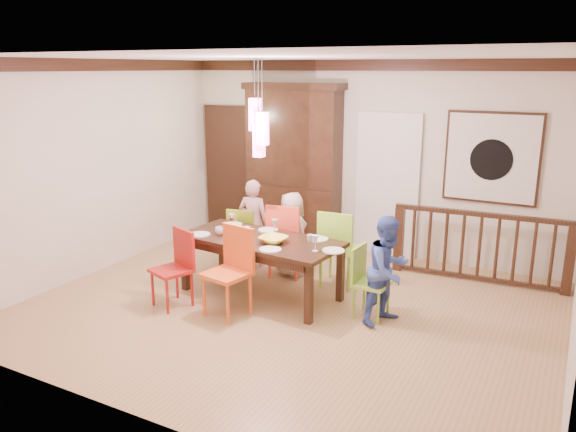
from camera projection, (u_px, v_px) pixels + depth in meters
The scene contains 36 objects.
floor at pixel (290, 308), 6.72m from camera, with size 6.00×6.00×0.00m, color #A27F4E.
ceiling at pixel (290, 57), 5.98m from camera, with size 6.00×6.00×0.00m, color white.
wall_back at pixel (367, 159), 8.48m from camera, with size 6.00×6.00×0.00m, color beige.
wall_left at pixel (97, 168), 7.71m from camera, with size 5.00×5.00×0.00m, color beige.
crown_molding at pixel (290, 64), 6.00m from camera, with size 6.00×5.00×0.16m, color black, non-canonical shape.
panel_door at pixel (233, 172), 9.63m from camera, with size 1.04×0.07×2.24m, color black.
white_doorway at pixel (387, 187), 8.40m from camera, with size 0.97×0.05×2.22m, color silver.
painting at pixel (492, 158), 7.59m from camera, with size 1.25×0.06×1.25m.
pendant_cluster at pixel (259, 128), 6.57m from camera, with size 0.27×0.21×1.14m.
dining_table at pixel (260, 245), 6.94m from camera, with size 2.08×1.08×0.75m.
chair_far_left at pixel (246, 233), 7.96m from camera, with size 0.46×0.46×0.89m.
chair_far_mid at pixel (288, 234), 7.63m from camera, with size 0.53×0.53×1.03m.
chair_far_right at pixel (340, 242), 7.29m from camera, with size 0.50×0.50×1.03m.
chair_near_left at pixel (171, 264), 6.65m from camera, with size 0.53×0.53×0.92m.
chair_near_mid at pixel (226, 267), 6.39m from camera, with size 0.54×0.54×1.03m.
chair_end_right at pixel (372, 278), 6.37m from camera, with size 0.39×0.39×0.83m.
china_hutch at pixel (293, 166), 8.87m from camera, with size 1.62×0.46×2.56m.
balustrade at pixel (480, 246), 7.43m from camera, with size 2.29×0.21×0.96m.
person_far_left at pixel (254, 223), 8.01m from camera, with size 0.46×0.30×1.27m, color #F7BCC8.
person_far_mid at pixel (292, 234), 7.65m from camera, with size 0.57×0.37×1.17m, color tan.
person_end_right at pixel (388, 270), 6.21m from camera, with size 0.60×0.47×1.24m, color #415CB7.
serving_bowl at pixel (273, 240), 6.72m from camera, with size 0.33×0.33×0.08m, color yellow.
small_bowl at pixel (240, 233), 7.03m from camera, with size 0.22×0.22×0.07m, color white.
cup_left at pixel (220, 231), 7.05m from camera, with size 0.13×0.13×0.10m, color silver.
cup_right at pixel (310, 238), 6.78m from camera, with size 0.09×0.09×0.08m, color silver.
plate_far_left at pixel (232, 224), 7.49m from camera, with size 0.26×0.26×0.01m, color white.
plate_far_mid at pixel (268, 230), 7.23m from camera, with size 0.26×0.26×0.01m, color white.
plate_far_right at pixel (318, 239), 6.86m from camera, with size 0.26×0.26×0.01m, color white.
plate_near_left at pixel (200, 234), 7.05m from camera, with size 0.26×0.26×0.01m, color white.
plate_near_mid at pixel (270, 249), 6.46m from camera, with size 0.26×0.26×0.01m, color white.
plate_end_right at pixel (333, 251), 6.42m from camera, with size 0.26×0.26×0.01m, color white.
wine_glass_a at pixel (232, 221), 7.32m from camera, with size 0.08×0.08×0.19m, color #590C19, non-canonical shape.
wine_glass_b at pixel (275, 227), 7.06m from camera, with size 0.08×0.08×0.19m, color silver, non-canonical shape.
wine_glass_c at pixel (247, 234), 6.75m from camera, with size 0.08×0.08×0.19m, color #590C19, non-canonical shape.
wine_glass_d at pixel (315, 243), 6.40m from camera, with size 0.08×0.08×0.19m, color silver, non-canonical shape.
napkin at pixel (237, 245), 6.61m from camera, with size 0.18×0.14×0.01m, color #D83359.
Camera 1 is at (2.90, -5.49, 2.79)m, focal length 35.00 mm.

